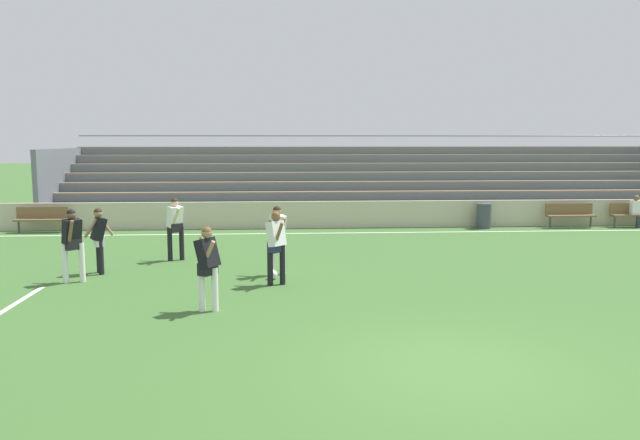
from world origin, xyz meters
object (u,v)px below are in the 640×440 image
bench_centre_sideline (42,217)px  spectator_seated (636,209)px  bleacher_stand (381,180)px  player_dark_dropping_back (99,235)px  player_dark_deep_cover (72,239)px  bench_far_right (634,212)px  trash_bin (484,216)px  bench_near_wall_gap (570,213)px  player_dark_overlapping (208,261)px  player_white_on_ball (277,234)px  player_white_wide_left (276,241)px  player_white_trailing_run (175,223)px  soccer_ball (273,275)px

bench_centre_sideline → spectator_seated: spectator_seated is taller
bleacher_stand → player_dark_dropping_back: bleacher_stand is taller
player_dark_dropping_back → player_dark_deep_cover: player_dark_deep_cover is taller
bench_far_right → trash_bin: 5.77m
bleacher_stand → player_dark_deep_cover: (-9.14, -12.45, -0.52)m
bench_near_wall_gap → player_dark_overlapping: player_dark_overlapping is taller
bleacher_stand → bench_near_wall_gap: bearing=-34.6°
bench_far_right → spectator_seated: 0.19m
player_white_on_ball → player_dark_overlapping: 3.37m
bench_far_right → bleacher_stand: bearing=153.5°
bleacher_stand → player_dark_deep_cover: size_ratio=16.21×
spectator_seated → player_dark_overlapping: size_ratio=0.74×
bleacher_stand → player_dark_dropping_back: size_ratio=17.03×
bleacher_stand → player_dark_overlapping: bearing=-110.9°
spectator_seated → player_white_wide_left: player_white_wide_left is taller
bench_near_wall_gap → bench_far_right: bearing=0.0°
bench_far_right → player_white_trailing_run: size_ratio=1.06×
trash_bin → soccer_ball: (-7.71, -7.99, -0.35)m
spectator_seated → player_white_trailing_run: 17.02m
bleacher_stand → bench_near_wall_gap: (6.41, -4.43, -0.99)m
bench_far_right → player_dark_dropping_back: size_ratio=1.12×
bench_centre_sideline → bench_far_right: (21.75, 0.00, 0.00)m
bleacher_stand → player_white_wide_left: bearing=-109.1°
trash_bin → player_white_trailing_run: player_white_trailing_run is taller
trash_bin → bench_near_wall_gap: bearing=-0.2°
bench_centre_sideline → player_white_on_ball: (8.39, -7.54, 0.46)m
player_white_wide_left → player_dark_overlapping: (-1.28, -2.10, -0.03)m
player_white_on_ball → player_dark_dropping_back: (-4.35, 0.45, -0.05)m
player_dark_dropping_back → player_white_trailing_run: bearing=45.0°
player_white_wide_left → soccer_ball: bearing=99.0°
trash_bin → player_white_trailing_run: 11.76m
bleacher_stand → player_white_wide_left: 13.74m
player_dark_deep_cover → soccer_ball: bearing=0.5°
bench_far_right → player_white_on_ball: (-13.36, -7.54, 0.46)m
soccer_ball → spectator_seated: bearing=30.3°
bleacher_stand → bench_near_wall_gap: 7.85m
bench_far_right → player_dark_dropping_back: bearing=-158.2°
bench_centre_sideline → soccer_ball: size_ratio=8.18×
bench_far_right → spectator_seated: (-0.00, -0.12, 0.16)m
bench_centre_sideline → player_dark_overlapping: 12.80m
bench_near_wall_gap → bench_far_right: same height
player_dark_deep_cover → player_dark_overlapping: size_ratio=1.03×
bench_near_wall_gap → player_white_on_ball: 13.24m
bench_centre_sideline → player_dark_deep_cover: (3.72, -8.03, 0.47)m
player_dark_deep_cover → player_white_on_ball: bearing=6.0°
player_dark_deep_cover → player_white_trailing_run: bearing=52.8°
trash_bin → spectator_seated: size_ratio=0.76×
bench_far_right → player_dark_overlapping: (-14.67, -10.65, 0.43)m
trash_bin → player_dark_overlapping: player_dark_overlapping is taller
bench_far_right → player_dark_deep_cover: 19.75m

